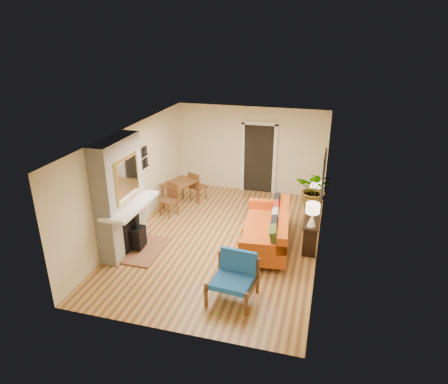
{
  "coord_description": "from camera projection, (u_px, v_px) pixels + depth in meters",
  "views": [
    {
      "loc": [
        2.29,
        -8.11,
        4.75
      ],
      "look_at": [
        0.0,
        0.2,
        1.15
      ],
      "focal_mm": 32.0,
      "sensor_mm": 36.0,
      "label": 1
    }
  ],
  "objects": [
    {
      "name": "fireplace",
      "position": [
        121.0,
        199.0,
        8.73
      ],
      "size": [
        1.09,
        1.68,
        2.6
      ],
      "color": "white",
      "rests_on": "ground"
    },
    {
      "name": "blue_chair",
      "position": [
        235.0,
        274.0,
        7.44
      ],
      "size": [
        0.9,
        0.88,
        0.86
      ],
      "color": "brown",
      "rests_on": "ground"
    },
    {
      "name": "houseplant",
      "position": [
        315.0,
        189.0,
        9.37
      ],
      "size": [
        0.99,
        0.9,
        0.94
      ],
      "primitive_type": "imported",
      "rotation": [
        0.0,
        0.0,
        -0.22
      ],
      "color": "#1E5919",
      "rests_on": "console_table"
    },
    {
      "name": "sofa",
      "position": [
        270.0,
        230.0,
        9.2
      ],
      "size": [
        1.23,
        2.42,
        0.92
      ],
      "color": "silver",
      "rests_on": "ground"
    },
    {
      "name": "dining_table",
      "position": [
        182.0,
        188.0,
        11.11
      ],
      "size": [
        1.1,
        1.69,
        0.89
      ],
      "color": "brown",
      "rests_on": "ground"
    },
    {
      "name": "room_shell",
      "position": [
        267.0,
        159.0,
        11.33
      ],
      "size": [
        6.5,
        6.5,
        6.5
      ],
      "color": "tan",
      "rests_on": "ground"
    },
    {
      "name": "lamp_near",
      "position": [
        312.0,
        212.0,
        8.54
      ],
      "size": [
        0.3,
        0.3,
        0.54
      ],
      "color": "white",
      "rests_on": "console_table"
    },
    {
      "name": "lamp_far",
      "position": [
        316.0,
        188.0,
        9.81
      ],
      "size": [
        0.3,
        0.3,
        0.54
      ],
      "color": "white",
      "rests_on": "console_table"
    },
    {
      "name": "ottoman",
      "position": [
        258.0,
        229.0,
        9.64
      ],
      "size": [
        0.74,
        0.74,
        0.35
      ],
      "color": "silver",
      "rests_on": "ground"
    },
    {
      "name": "console_table",
      "position": [
        313.0,
        217.0,
        9.4
      ],
      "size": [
        0.34,
        1.85,
        0.72
      ],
      "color": "black",
      "rests_on": "ground"
    }
  ]
}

